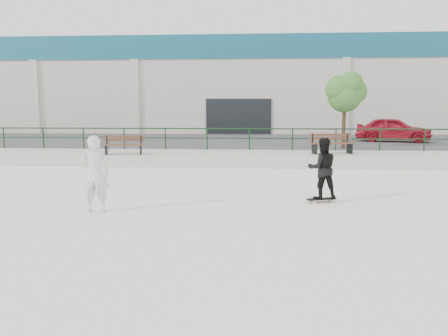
# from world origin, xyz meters

# --- Properties ---
(ground) EXTENTS (120.00, 120.00, 0.00)m
(ground) POSITION_xyz_m (0.00, 0.00, 0.00)
(ground) COLOR silver
(ground) RESTS_ON ground
(ledge) EXTENTS (30.00, 3.00, 0.50)m
(ledge) POSITION_xyz_m (0.00, 9.50, 0.25)
(ledge) COLOR #AFA9A0
(ledge) RESTS_ON ground
(parking_strip) EXTENTS (60.00, 14.00, 0.50)m
(parking_strip) POSITION_xyz_m (0.00, 18.00, 0.25)
(parking_strip) COLOR #363636
(parking_strip) RESTS_ON ground
(railing) EXTENTS (28.00, 0.06, 1.03)m
(railing) POSITION_xyz_m (-0.00, 10.80, 1.24)
(railing) COLOR #133519
(railing) RESTS_ON ledge
(commercial_building) EXTENTS (44.20, 16.33, 8.00)m
(commercial_building) POSITION_xyz_m (-0.00, 31.99, 4.58)
(commercial_building) COLOR #B7B3A4
(commercial_building) RESTS_ON ground
(bench_left) EXTENTS (1.79, 0.80, 0.80)m
(bench_left) POSITION_xyz_m (-4.32, 8.46, 0.89)
(bench_left) COLOR brown
(bench_left) RESTS_ON ledge
(bench_right) EXTENTS (1.97, 0.93, 0.88)m
(bench_right) POSITION_xyz_m (4.56, 9.35, 0.93)
(bench_right) COLOR brown
(bench_right) RESTS_ON ledge
(tree) EXTENTS (2.08, 1.85, 3.69)m
(tree) POSITION_xyz_m (5.61, 12.02, 3.27)
(tree) COLOR #423421
(tree) RESTS_ON parking_strip
(red_car) EXTENTS (4.56, 2.94, 1.45)m
(red_car) POSITION_xyz_m (9.41, 16.72, 1.22)
(red_car) COLOR maroon
(red_car) RESTS_ON parking_strip
(skateboard) EXTENTS (0.80, 0.45, 0.09)m
(skateboard) POSITION_xyz_m (2.99, 1.63, 0.07)
(skateboard) COLOR black
(skateboard) RESTS_ON ground
(standing_skater) EXTENTS (0.83, 0.68, 1.59)m
(standing_skater) POSITION_xyz_m (2.99, 1.63, 0.89)
(standing_skater) COLOR black
(standing_skater) RESTS_ON skateboard
(seated_skater) EXTENTS (0.71, 0.52, 1.81)m
(seated_skater) POSITION_xyz_m (-2.50, 0.16, 0.91)
(seated_skater) COLOR silver
(seated_skater) RESTS_ON ground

